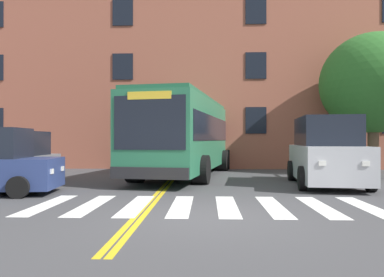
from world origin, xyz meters
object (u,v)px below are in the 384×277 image
car_grey_near_lane (17,160)px  car_silver_far_lane (326,153)px  city_bus (188,135)px  car_red_behind_bus (213,147)px  street_tree_curbside_large (373,83)px

car_grey_near_lane → car_silver_far_lane: (10.80, -0.02, 0.25)m
car_grey_near_lane → city_bus: bearing=32.2°
car_grey_near_lane → car_red_behind_bus: 15.35m
city_bus → car_grey_near_lane: 7.00m
car_silver_far_lane → street_tree_curbside_large: (3.62, 4.66, 3.08)m
car_grey_near_lane → street_tree_curbside_large: street_tree_curbside_large is taller
city_bus → street_tree_curbside_large: bearing=6.2°
car_red_behind_bus → city_bus: bearing=-97.5°
car_silver_far_lane → city_bus: bearing=142.9°
city_bus → street_tree_curbside_large: 8.93m
car_silver_far_lane → car_red_behind_bus: bearing=105.0°
city_bus → car_red_behind_bus: bearing=82.5°
car_silver_far_lane → car_red_behind_bus: size_ratio=0.90×
car_red_behind_bus → car_grey_near_lane: bearing=-117.8°
city_bus → car_grey_near_lane: bearing=-147.8°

